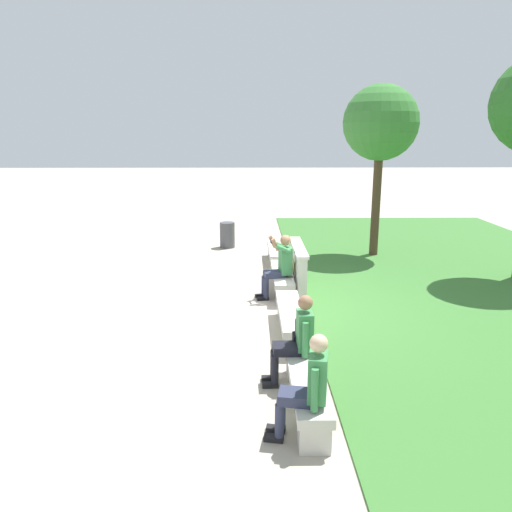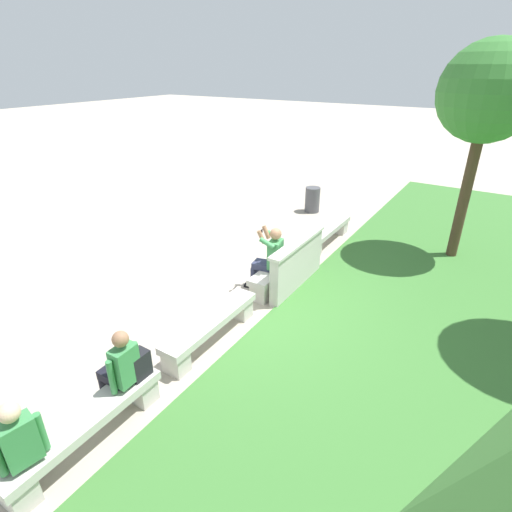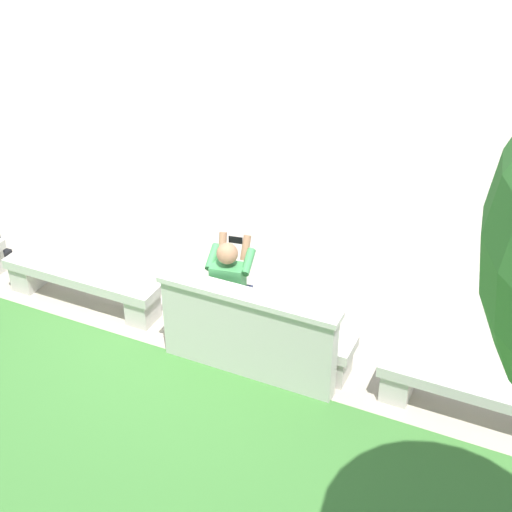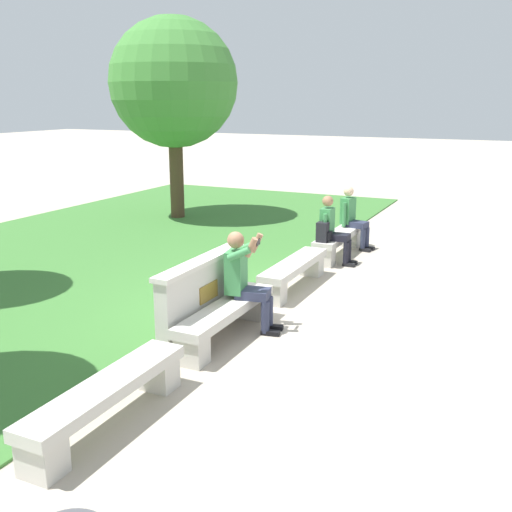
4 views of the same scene
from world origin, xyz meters
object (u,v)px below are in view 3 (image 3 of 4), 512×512
Objects in this scene: bench_near at (261,333)px; bench_mid at (82,282)px; bench_main at (485,396)px; person_photographer at (231,286)px.

bench_near and bench_mid have the same top height.
bench_main is 1.00× the size of bench_near.
bench_near is (2.32, 0.00, 0.00)m from bench_main.
person_photographer reaches higher than bench_near.
bench_near is at bearing 180.00° from bench_mid.
bench_main is 4.65m from bench_mid.
bench_main and bench_near have the same top height.
bench_main is at bearing 180.00° from bench_mid.
person_photographer reaches higher than bench_main.
bench_main is 2.74m from person_photographer.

